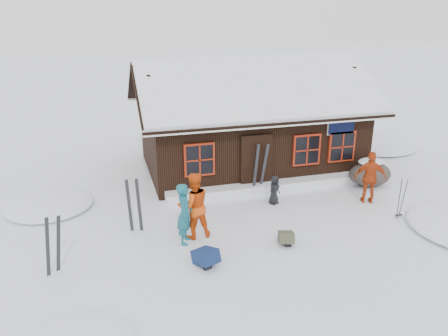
# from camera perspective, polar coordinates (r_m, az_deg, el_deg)

# --- Properties ---
(ground) EXTENTS (120.00, 120.00, 0.00)m
(ground) POSITION_cam_1_polar(r_m,az_deg,el_deg) (13.17, 4.00, -7.40)
(ground) COLOR white
(ground) RESTS_ON ground
(mountain_hut) EXTENTS (8.90, 6.09, 4.42)m
(mountain_hut) POSITION_cam_1_polar(r_m,az_deg,el_deg) (17.46, 3.26, 5.18)
(mountain_hut) COLOR black
(mountain_hut) RESTS_ON ground
(snow_drift) EXTENTS (7.60, 0.60, 0.35)m
(snow_drift) POSITION_cam_1_polar(r_m,az_deg,el_deg) (15.49, 6.44, -2.38)
(snow_drift) COLOR white
(snow_drift) RESTS_ON ground
(snow_mounds) EXTENTS (20.60, 13.20, 0.48)m
(snow_mounds) POSITION_cam_1_polar(r_m,az_deg,el_deg) (15.29, 7.49, -3.45)
(snow_mounds) COLOR white
(snow_mounds) RESTS_ON ground
(skier_teal) EXTENTS (0.62, 0.74, 1.73)m
(skier_teal) POSITION_cam_1_polar(r_m,az_deg,el_deg) (11.88, -5.15, -5.97)
(skier_teal) COLOR #165C69
(skier_teal) RESTS_ON ground
(skier_orange_left) EXTENTS (0.99, 0.81, 1.91)m
(skier_orange_left) POSITION_cam_1_polar(r_m,az_deg,el_deg) (12.11, -3.97, -4.92)
(skier_orange_left) COLOR #DE4B0F
(skier_orange_left) RESTS_ON ground
(skier_orange_right) EXTENTS (1.11, 0.81, 1.76)m
(skier_orange_right) POSITION_cam_1_polar(r_m,az_deg,el_deg) (15.02, 18.57, -1.20)
(skier_orange_right) COLOR #AE3811
(skier_orange_right) RESTS_ON ground
(skier_crouched) EXTENTS (0.57, 0.53, 0.98)m
(skier_crouched) POSITION_cam_1_polar(r_m,az_deg,el_deg) (14.39, 6.59, -2.84)
(skier_crouched) COLOR black
(skier_crouched) RESTS_ON ground
(boulder) EXTENTS (1.57, 1.18, 0.91)m
(boulder) POSITION_cam_1_polar(r_m,az_deg,el_deg) (16.65, 18.53, -0.65)
(boulder) COLOR #443D37
(boulder) RESTS_ON ground
(ski_pair_left) EXTENTS (0.48, 0.23, 1.53)m
(ski_pair_left) POSITION_cam_1_polar(r_m,az_deg,el_deg) (11.39, -21.43, -9.46)
(ski_pair_left) COLOR black
(ski_pair_left) RESTS_ON ground
(ski_pair_mid) EXTENTS (0.42, 0.10, 1.66)m
(ski_pair_mid) POSITION_cam_1_polar(r_m,az_deg,el_deg) (12.73, -11.64, -4.91)
(ski_pair_mid) COLOR black
(ski_pair_mid) RESTS_ON ground
(ski_pair_right) EXTENTS (0.63, 0.17, 1.83)m
(ski_pair_right) POSITION_cam_1_polar(r_m,az_deg,el_deg) (15.00, 4.68, -0.24)
(ski_pair_right) COLOR black
(ski_pair_right) RESTS_ON ground
(ski_poles) EXTENTS (0.23, 0.12, 1.31)m
(ski_poles) POSITION_cam_1_polar(r_m,az_deg,el_deg) (14.35, 22.13, -3.79)
(ski_poles) COLOR black
(ski_poles) RESTS_ON ground
(backpack_blue) EXTENTS (0.67, 0.76, 0.35)m
(backpack_blue) POSITION_cam_1_polar(r_m,az_deg,el_deg) (11.16, -2.40, -11.83)
(backpack_blue) COLOR #12234E
(backpack_blue) RESTS_ON ground
(backpack_olive) EXTENTS (0.53, 0.62, 0.29)m
(backpack_olive) POSITION_cam_1_polar(r_m,az_deg,el_deg) (12.18, 8.09, -9.23)
(backpack_olive) COLOR #40412F
(backpack_olive) RESTS_ON ground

